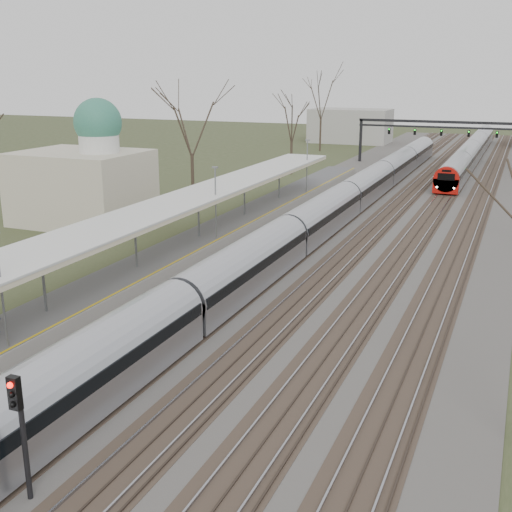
# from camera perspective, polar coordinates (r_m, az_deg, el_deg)

# --- Properties ---
(track_bed) EXTENTS (24.00, 160.00, 0.22)m
(track_bed) POSITION_cam_1_polar(r_m,az_deg,el_deg) (62.26, 11.77, 4.41)
(track_bed) COLOR #474442
(track_bed) RESTS_ON ground
(platform) EXTENTS (3.50, 69.00, 1.00)m
(platform) POSITION_cam_1_polar(r_m,az_deg,el_deg) (48.68, -3.16, 2.07)
(platform) COLOR #9E9B93
(platform) RESTS_ON ground
(canopy) EXTENTS (4.10, 50.00, 3.11)m
(canopy) POSITION_cam_1_polar(r_m,az_deg,el_deg) (44.03, -5.79, 5.10)
(canopy) COLOR slate
(canopy) RESTS_ON platform
(dome_building) EXTENTS (10.00, 8.00, 10.30)m
(dome_building) POSITION_cam_1_polar(r_m,az_deg,el_deg) (55.07, -15.01, 6.60)
(dome_building) COLOR beige
(dome_building) RESTS_ON ground
(signal_gantry) EXTENTS (21.00, 0.59, 6.08)m
(signal_gantry) POSITION_cam_1_polar(r_m,az_deg,el_deg) (91.00, 15.74, 10.79)
(signal_gantry) COLOR black
(signal_gantry) RESTS_ON ground
(tree_west_far) EXTENTS (5.50, 5.50, 11.33)m
(tree_west_far) POSITION_cam_1_polar(r_m,az_deg,el_deg) (60.39, -5.80, 11.94)
(tree_west_far) COLOR #2D231C
(tree_west_far) RESTS_ON ground
(train_near) EXTENTS (2.62, 90.21, 3.05)m
(train_near) POSITION_cam_1_polar(r_m,az_deg,el_deg) (57.11, 7.99, 5.02)
(train_near) COLOR #A8AAB2
(train_near) RESTS_ON ground
(train_far) EXTENTS (2.62, 60.21, 3.05)m
(train_far) POSITION_cam_1_polar(r_m,az_deg,el_deg) (97.79, 18.60, 8.85)
(train_far) COLOR #A8AAB2
(train_far) RESTS_ON ground
(signal_post) EXTENTS (0.35, 0.45, 4.10)m
(signal_post) POSITION_cam_1_polar(r_m,az_deg,el_deg) (19.83, -20.25, -13.49)
(signal_post) COLOR black
(signal_post) RESTS_ON ground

